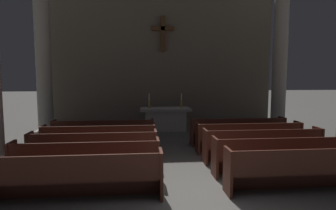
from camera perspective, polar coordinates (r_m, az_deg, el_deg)
name	(u,v)px	position (r m, az deg, el deg)	size (l,w,h in m)	color
ground_plane	(194,195)	(6.05, 5.28, -17.51)	(80.00, 80.00, 0.00)	#66635E
pew_left_row_1	(76,177)	(5.88, -17.83, -13.49)	(3.30, 0.50, 0.95)	#4C2319
pew_left_row_2	(86,161)	(6.83, -15.97, -10.68)	(3.30, 0.50, 0.95)	#4C2319
pew_left_row_3	(94,149)	(7.80, -14.59, -8.57)	(3.30, 0.50, 0.95)	#4C2319
pew_left_row_4	(99,141)	(8.78, -13.53, -6.92)	(3.30, 0.50, 0.95)	#4C2319
pew_left_row_5	(104,134)	(9.78, -12.69, -5.60)	(3.30, 0.50, 0.95)	#4C2319
pew_right_row_1	(305,169)	(6.65, 25.64, -11.51)	(3.30, 0.50, 0.95)	#4C2319
pew_right_row_2	(281,156)	(7.50, 21.57, -9.37)	(3.30, 0.50, 0.95)	#4C2319
pew_right_row_3	(263,145)	(8.40, 18.39, -7.65)	(3.30, 0.50, 0.95)	#4C2319
pew_right_row_4	(249,137)	(9.32, 15.84, -6.24)	(3.30, 0.50, 0.95)	#4C2319
pew_right_row_5	(238,131)	(10.26, 13.77, -5.08)	(3.30, 0.50, 0.95)	#4C2319
column_left_second	(43,43)	(12.48, -23.75, 11.34)	(0.90, 0.90, 7.56)	#ADA89E
column_right_second	(280,45)	(13.28, 21.54, 11.07)	(0.90, 0.90, 7.56)	#ADA89E
altar	(165,119)	(12.48, -0.54, -2.71)	(2.20, 0.90, 1.01)	#A8A399
candlestick_left	(149,103)	(12.36, -3.78, 0.33)	(0.16, 0.16, 0.62)	#B79338
candlestick_right	(181,103)	(12.48, 2.66, 0.39)	(0.16, 0.16, 0.62)	#B79338
apse_with_cross	(162,43)	(14.06, -1.13, 12.29)	(10.72, 0.45, 7.93)	#706656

